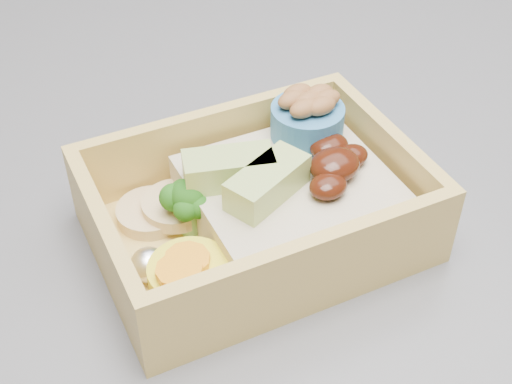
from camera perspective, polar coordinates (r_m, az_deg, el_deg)
bento_box at (r=0.40m, az=0.65°, el=-0.82°), size 0.19×0.15×0.07m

